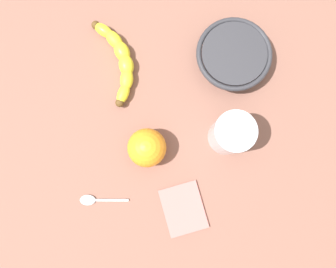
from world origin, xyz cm
name	(u,v)px	position (x,y,z in cm)	size (l,w,h in cm)	color
wooden_tabletop	(158,119)	(0.00, 0.00, 1.50)	(120.00, 120.00, 3.00)	brown
banana	(120,60)	(16.25, 2.03, 4.75)	(21.80, 8.84, 3.50)	yellow
smoothie_glass	(231,134)	(-11.29, -12.38, 8.38)	(8.77, 8.77, 11.67)	silver
ceramic_bowl	(233,56)	(4.68, -21.95, 6.04)	(17.52, 17.52, 5.13)	#2D2D33
orange_fruit	(147,148)	(-5.60, 5.43, 7.37)	(8.74, 8.74, 8.74)	orange
teaspoon	(91,200)	(-10.29, 22.44, 3.40)	(6.35, 10.65, 0.80)	silver
folded_napkin	(183,209)	(-21.65, 4.24, 3.30)	(11.12, 9.10, 0.60)	#BC6660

